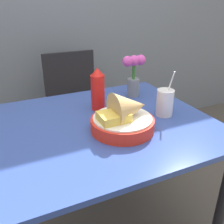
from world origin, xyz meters
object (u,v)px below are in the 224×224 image
object	(u,v)px
ketchup_bottle	(98,90)
chair_far_window	(74,100)
food_basket	(125,117)
flower_vase	(134,73)
drink_cup	(165,103)

from	to	relation	value
ketchup_bottle	chair_far_window	bearing A→B (deg)	85.32
food_basket	ketchup_bottle	bearing A→B (deg)	94.96
chair_far_window	flower_vase	world-z (taller)	flower_vase
ketchup_bottle	flower_vase	world-z (taller)	flower_vase
chair_far_window	flower_vase	xyz separation A→B (m)	(0.21, -0.55, 0.34)
ketchup_bottle	flower_vase	size ratio (longest dim) A/B	0.92
chair_far_window	flower_vase	distance (m)	0.68
chair_far_window	ketchup_bottle	xyz separation A→B (m)	(-0.05, -0.64, 0.30)
food_basket	drink_cup	world-z (taller)	drink_cup
ketchup_bottle	drink_cup	bearing A→B (deg)	-37.10
food_basket	flower_vase	xyz separation A→B (m)	(0.24, 0.35, 0.08)
ketchup_bottle	drink_cup	size ratio (longest dim) A/B	0.97
food_basket	ketchup_bottle	xyz separation A→B (m)	(-0.02, 0.26, 0.05)
ketchup_bottle	food_basket	bearing A→B (deg)	-85.04
chair_far_window	ketchup_bottle	bearing A→B (deg)	-94.68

